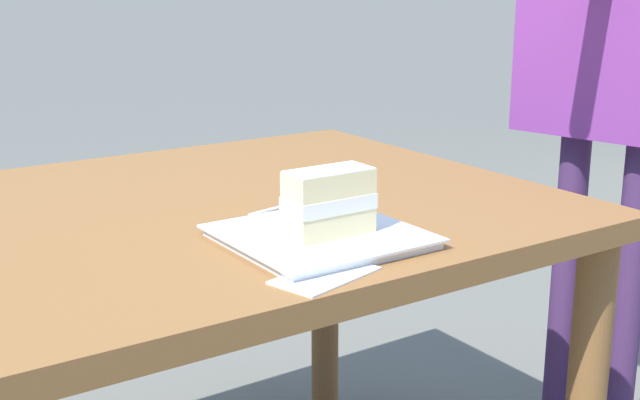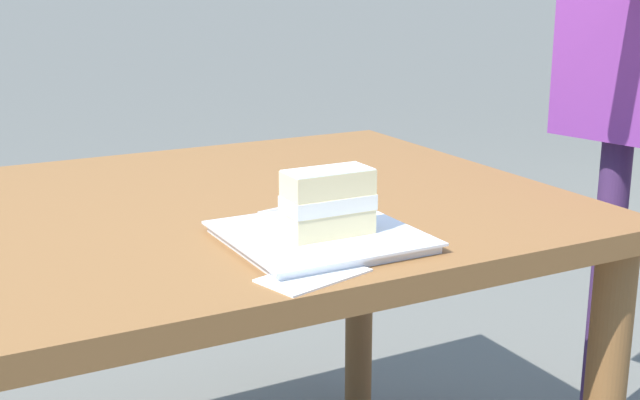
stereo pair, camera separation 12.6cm
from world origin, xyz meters
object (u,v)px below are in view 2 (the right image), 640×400
(dessert_fork, at_px, (305,204))
(cake_slice, at_px, (328,202))
(dessert_plate, at_px, (320,237))
(patio_table, at_px, (132,266))
(paper_napkin, at_px, (314,275))

(dessert_fork, bearing_deg, cake_slice, -108.15)
(dessert_plate, bearing_deg, dessert_fork, 69.34)
(patio_table, relative_size, dessert_fork, 8.86)
(patio_table, height_order, paper_napkin, paper_napkin)
(paper_napkin, bearing_deg, dessert_plate, 58.65)
(cake_slice, xyz_separation_m, dessert_fork, (0.07, 0.21, -0.06))
(patio_table, bearing_deg, dessert_plate, -53.85)
(dessert_fork, bearing_deg, patio_table, 161.21)
(patio_table, xyz_separation_m, dessert_fork, (0.28, -0.09, 0.09))
(patio_table, xyz_separation_m, cake_slice, (0.21, -0.30, 0.16))
(patio_table, height_order, cake_slice, cake_slice)
(cake_slice, relative_size, dessert_fork, 0.77)
(cake_slice, bearing_deg, patio_table, 125.17)
(patio_table, distance_m, paper_napkin, 0.44)
(patio_table, bearing_deg, cake_slice, -54.83)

